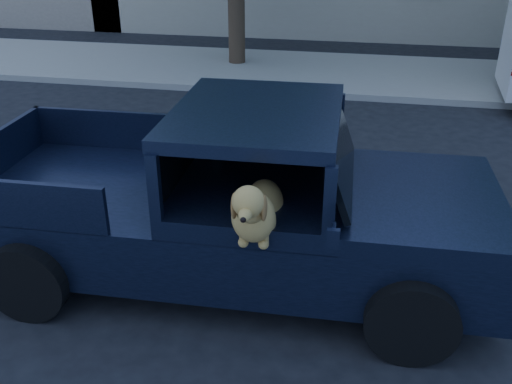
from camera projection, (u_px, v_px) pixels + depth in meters
ground at (397, 297)px, 6.37m from camera, size 120.00×120.00×0.00m
far_sidewalk at (388, 76)px, 14.41m from camera, size 60.00×4.00×0.15m
pickup_truck at (224, 222)px, 6.47m from camera, size 5.79×2.98×2.05m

